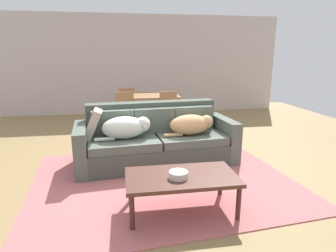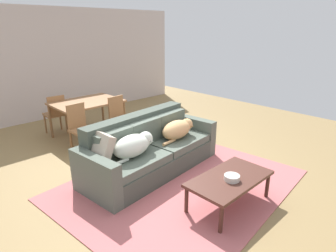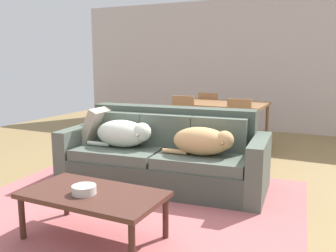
% 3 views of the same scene
% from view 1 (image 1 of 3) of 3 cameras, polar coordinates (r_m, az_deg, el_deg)
% --- Properties ---
extents(ground_plane, '(10.00, 10.00, 0.00)m').
position_cam_1_polar(ground_plane, '(4.45, -2.05, -7.19)').
color(ground_plane, olive).
extents(back_partition, '(8.00, 0.12, 2.70)m').
position_cam_1_polar(back_partition, '(8.13, -5.74, 12.21)').
color(back_partition, beige).
rests_on(back_partition, ground).
extents(area_rug, '(3.58, 2.97, 0.01)m').
position_cam_1_polar(area_rug, '(3.83, -1.12, -10.73)').
color(area_rug, '#C26465').
rests_on(area_rug, ground).
extents(couch, '(2.45, 1.15, 0.90)m').
position_cam_1_polar(couch, '(4.35, -2.51, -2.87)').
color(couch, '#444E44').
rests_on(couch, ground).
extents(dog_on_left_cushion, '(0.80, 0.42, 0.32)m').
position_cam_1_polar(dog_on_left_cushion, '(4.08, -8.39, -0.25)').
color(dog_on_left_cushion, silver).
rests_on(dog_on_left_cushion, couch).
extents(dog_on_right_cushion, '(0.77, 0.40, 0.31)m').
position_cam_1_polar(dog_on_right_cushion, '(4.26, 4.79, 0.32)').
color(dog_on_right_cushion, tan).
rests_on(dog_on_right_cushion, couch).
extents(throw_pillow_by_left_arm, '(0.29, 0.45, 0.46)m').
position_cam_1_polar(throw_pillow_by_left_arm, '(4.23, -14.95, 0.46)').
color(throw_pillow_by_left_arm, '#B9AA94').
rests_on(throw_pillow_by_left_arm, couch).
extents(coffee_table, '(1.15, 0.63, 0.41)m').
position_cam_1_polar(coffee_table, '(2.98, 2.74, -10.70)').
color(coffee_table, '#512C23').
rests_on(coffee_table, ground).
extents(bowl_on_coffee_table, '(0.20, 0.20, 0.07)m').
position_cam_1_polar(bowl_on_coffee_table, '(2.89, 2.14, -9.83)').
color(bowl_on_coffee_table, silver).
rests_on(bowl_on_coffee_table, coffee_table).
extents(dining_table, '(1.35, 0.98, 0.76)m').
position_cam_1_polar(dining_table, '(6.31, -4.16, 5.72)').
color(dining_table, '#95653D').
rests_on(dining_table, ground).
extents(dining_chair_near_left, '(0.43, 0.43, 0.90)m').
position_cam_1_polar(dining_chair_near_left, '(5.69, -8.59, 2.65)').
color(dining_chair_near_left, '#95653D').
rests_on(dining_chair_near_left, ground).
extents(dining_chair_near_right, '(0.43, 0.43, 0.89)m').
position_cam_1_polar(dining_chair_near_right, '(5.80, 0.29, 2.98)').
color(dining_chair_near_right, '#95653D').
rests_on(dining_chair_near_right, ground).
extents(dining_chair_far_left, '(0.42, 0.42, 0.87)m').
position_cam_1_polar(dining_chair_far_left, '(6.88, -8.28, 4.57)').
color(dining_chair_far_left, '#95653D').
rests_on(dining_chair_far_left, ground).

